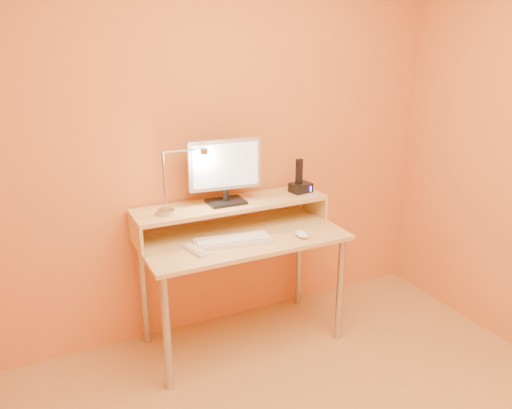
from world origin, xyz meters
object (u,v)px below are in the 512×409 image
monitor_panel (225,165)px  mouse (302,234)px  remote_control (195,250)px  phone_dock (301,188)px  keyboard (233,241)px  lamp_base (166,212)px

monitor_panel → mouse: 0.61m
monitor_panel → remote_control: size_ratio=2.20×
phone_dock → remote_control: bearing=-170.7°
keyboard → remote_control: keyboard is taller
phone_dock → remote_control: 0.87m
remote_control → mouse: bearing=-19.8°
phone_dock → mouse: phone_dock is taller
keyboard → mouse: mouse is taller
remote_control → lamp_base: bearing=97.9°
monitor_panel → remote_control: monitor_panel is taller
lamp_base → keyboard: 0.41m
phone_dock → keyboard: phone_dock is taller
keyboard → mouse: bearing=-4.6°
remote_control → phone_dock: bearing=4.2°
keyboard → remote_control: (-0.23, -0.02, -0.00)m
keyboard → remote_control: size_ratio=2.19×
keyboard → phone_dock: bearing=30.7°
lamp_base → remote_control: lamp_base is taller
lamp_base → keyboard: lamp_base is taller
keyboard → mouse: 0.41m
lamp_base → keyboard: (0.32, -0.20, -0.16)m
monitor_panel → lamp_base: monitor_panel is taller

